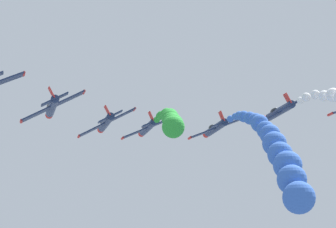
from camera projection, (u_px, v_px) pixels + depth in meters
airplane_lead at (148, 127)px, 121.49m from camera, size 8.87×10.35×4.24m
smoke_trail_lead at (170, 121)px, 100.03m from camera, size 4.21×21.33×7.07m
airplane_left_inner at (106, 123)px, 112.47m from camera, size 8.56×10.35×4.90m
airplane_right_inner at (216, 128)px, 116.40m from camera, size 9.01×10.35×3.89m
smoke_trail_right_inner at (279, 157)px, 85.75m from camera, size 4.71×31.80×16.54m
airplane_left_outer at (52, 106)px, 102.12m from camera, size 8.58×10.35×4.87m
airplane_right_outer at (279, 111)px, 109.53m from camera, size 8.49×10.35×5.03m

